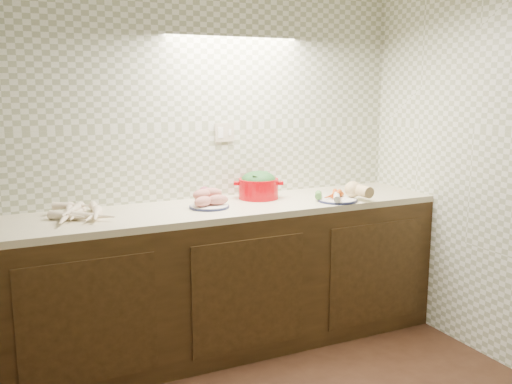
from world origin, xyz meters
name	(u,v)px	position (x,y,z in m)	size (l,w,h in m)	color
room	(278,82)	(0.00, 0.00, 1.63)	(3.60, 3.60, 2.60)	black
counter	(53,374)	(-0.68, 0.68, 0.45)	(3.60, 3.60, 0.90)	black
parsnip_pile	(88,211)	(-0.37, 1.56, 0.93)	(0.44, 0.37, 0.08)	beige
sweet_potato_plate	(208,201)	(0.32, 1.50, 0.94)	(0.24, 0.24, 0.11)	#1A1F44
onion_bowl	(206,197)	(0.36, 1.62, 0.94)	(0.14, 0.14, 0.11)	black
dutch_oven	(258,185)	(0.71, 1.62, 0.99)	(0.34, 0.34, 0.18)	#B1030B
veg_plate	(344,194)	(1.18, 1.33, 0.94)	(0.33, 0.25, 0.12)	#1A1F44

